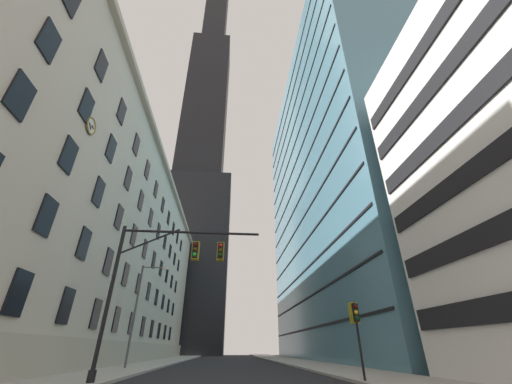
{
  "coord_description": "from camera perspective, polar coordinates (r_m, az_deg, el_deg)",
  "views": [
    {
      "loc": [
        -0.42,
        -13.38,
        1.51
      ],
      "look_at": [
        3.01,
        24.99,
        22.12
      ],
      "focal_mm": 20.62,
      "sensor_mm": 36.0,
      "label": 1
    }
  ],
  "objects": [
    {
      "name": "traffic_light_near_right",
      "position": [
        17.77,
        18.67,
        -21.97
      ],
      "size": [
        0.4,
        0.63,
        3.59
      ],
      "color": "black",
      "rests_on": "sidewalk_right"
    },
    {
      "name": "dark_skyscraper",
      "position": [
        112.2,
        -10.19,
        10.19
      ],
      "size": [
        22.08,
        22.08,
        237.21
      ],
      "color": "black",
      "rests_on": "ground"
    },
    {
      "name": "traffic_signal_mast",
      "position": [
        17.29,
        -15.85,
        -13.56
      ],
      "size": [
        7.92,
        0.63,
        7.6
      ],
      "color": "black",
      "rests_on": "sidewalk_left"
    },
    {
      "name": "glass_office_midrise",
      "position": [
        56.74,
        16.19,
        1.14
      ],
      "size": [
        17.24,
        51.51,
        56.39
      ],
      "color": "teal",
      "rests_on": "ground"
    },
    {
      "name": "street_lamppost",
      "position": [
        29.86,
        -21.56,
        -19.53
      ],
      "size": [
        2.43,
        0.32,
        8.31
      ],
      "color": "#47474C",
      "rests_on": "sidewalk_left"
    },
    {
      "name": "station_building",
      "position": [
        46.96,
        -29.25,
        -9.94
      ],
      "size": [
        17.51,
        67.76,
        26.83
      ],
      "color": "beige",
      "rests_on": "ground"
    }
  ]
}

